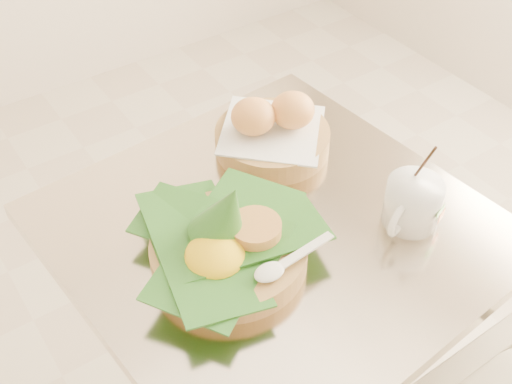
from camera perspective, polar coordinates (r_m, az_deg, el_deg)
cafe_table at (r=1.30m, az=1.41°, el=-9.79°), size 0.75×0.75×0.75m
rice_basket at (r=1.04m, az=-2.44°, el=-4.56°), size 0.32×0.32×0.16m
bread_basket at (r=1.27m, az=1.47°, el=5.38°), size 0.27×0.27×0.12m
coffee_mug at (r=1.14m, az=13.72°, el=-0.93°), size 0.13×0.10×0.17m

